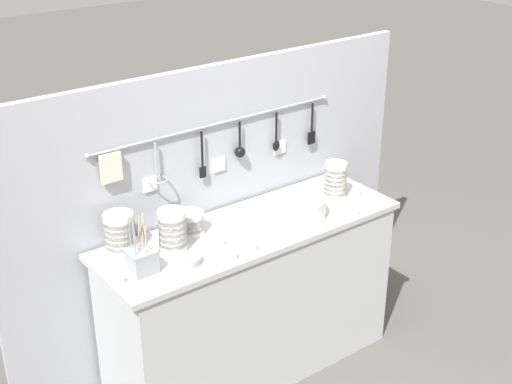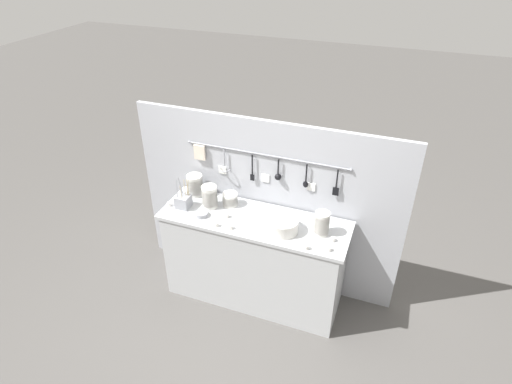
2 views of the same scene
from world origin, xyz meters
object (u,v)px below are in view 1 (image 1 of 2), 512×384
at_px(cup_by_caddy, 220,242).
at_px(bowl_stack_wide_centre, 119,233).
at_px(cup_edge_near, 121,280).
at_px(cup_mid_row, 253,247).
at_px(bowl_stack_tall_left, 336,181).
at_px(cup_beside_plates, 356,212).
at_px(plate_stack, 301,208).
at_px(cup_centre, 256,210).
at_px(bowl_stack_back_corner, 173,230).
at_px(steel_mixing_bowl, 190,260).
at_px(bowl_stack_short_front, 191,223).
at_px(cup_front_left, 372,201).
at_px(cutlery_caddy, 142,260).
at_px(cup_front_right, 357,193).
at_px(cup_edge_far, 233,256).

bearing_deg(cup_by_caddy, bowl_stack_wide_centre, 150.98).
distance_m(cup_edge_near, cup_mid_row, 0.63).
bearing_deg(bowl_stack_tall_left, cup_beside_plates, -104.99).
bearing_deg(plate_stack, cup_centre, 130.50).
relative_size(bowl_stack_back_corner, steel_mixing_bowl, 1.88).
distance_m(bowl_stack_short_front, cup_edge_near, 0.52).
distance_m(bowl_stack_back_corner, cup_front_left, 1.11).
xyz_separation_m(bowl_stack_short_front, steel_mixing_bowl, (-0.16, -0.24, -0.04)).
distance_m(bowl_stack_wide_centre, cutlery_caddy, 0.22).
xyz_separation_m(steel_mixing_bowl, cup_edge_near, (-0.33, 0.04, 0.00)).
distance_m(plate_stack, cup_edge_near, 1.02).
xyz_separation_m(bowl_stack_wide_centre, cup_front_right, (1.29, -0.22, -0.08)).
bearing_deg(bowl_stack_short_front, cup_mid_row, -65.81).
xyz_separation_m(bowl_stack_tall_left, cup_front_left, (0.10, -0.18, -0.08)).
distance_m(cutlery_caddy, cup_edge_far, 0.41).
bearing_deg(cup_beside_plates, cup_by_caddy, 167.30).
relative_size(bowl_stack_tall_left, cutlery_caddy, 0.73).
height_order(cutlery_caddy, cup_front_right, cutlery_caddy).
bearing_deg(cup_front_left, cutlery_caddy, 174.07).
bearing_deg(cup_edge_near, cutlery_caddy, 14.49).
height_order(cup_front_right, cup_edge_near, same).
bearing_deg(bowl_stack_back_corner, bowl_stack_short_front, 30.02).
relative_size(cup_edge_far, cup_mid_row, 1.00).
height_order(cup_beside_plates, cup_front_left, same).
relative_size(cup_edge_far, cup_by_caddy, 1.00).
distance_m(plate_stack, cup_centre, 0.24).
bearing_deg(cup_centre, cup_edge_far, -139.68).
relative_size(plate_stack, cup_centre, 6.51).
xyz_separation_m(bowl_stack_wide_centre, cup_beside_plates, (1.13, -0.39, -0.08)).
bearing_deg(cup_by_caddy, cup_front_left, -7.84).
bearing_deg(cup_by_caddy, cup_centre, 26.13).
height_order(bowl_stack_short_front, cup_mid_row, bowl_stack_short_front).
relative_size(cutlery_caddy, cup_edge_far, 7.18).
xyz_separation_m(bowl_stack_short_front, cup_edge_near, (-0.48, -0.20, -0.04)).
xyz_separation_m(cup_beside_plates, cup_mid_row, (-0.63, 0.03, 0.00)).
distance_m(bowl_stack_back_corner, cutlery_caddy, 0.23).
distance_m(bowl_stack_tall_left, cutlery_caddy, 1.19).
xyz_separation_m(cup_front_right, cup_front_left, (-0.00, -0.12, 0.00)).
xyz_separation_m(cup_centre, cup_front_left, (0.55, -0.29, 0.00)).
height_order(cup_edge_far, cup_centre, same).
bearing_deg(bowl_stack_back_corner, plate_stack, -8.95).
bearing_deg(bowl_stack_short_front, cup_front_right, -11.02).
height_order(cutlery_caddy, cup_front_left, cutlery_caddy).
bearing_deg(cup_by_caddy, steel_mixing_bowl, -164.96).
distance_m(cup_front_right, cup_mid_row, 0.81).
relative_size(cup_edge_far, cup_front_right, 1.00).
bearing_deg(bowl_stack_wide_centre, cup_edge_far, -44.28).
bearing_deg(cup_edge_far, bowl_stack_wide_centre, 135.72).
height_order(bowl_stack_wide_centre, cup_edge_far, bowl_stack_wide_centre).
relative_size(cup_mid_row, cup_centre, 1.00).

